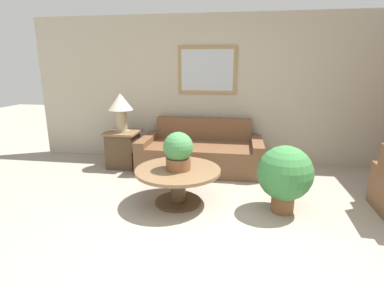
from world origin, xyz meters
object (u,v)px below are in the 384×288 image
Objects in this scene: potted_plant_on_table at (178,151)px; side_table at (123,149)px; couch_main at (201,153)px; table_lamp at (121,106)px; coffee_table at (178,178)px; potted_plant_floor at (285,175)px.

side_table is at bearing 133.77° from potted_plant_on_table.
couch_main is 3.24× the size of side_table.
table_lamp reaches higher than potted_plant_on_table.
side_table reaches higher than coffee_table.
potted_plant_on_table is 1.31m from potted_plant_floor.
couch_main is at bearing 3.64° from side_table.
table_lamp is (-0.00, 0.00, 0.75)m from side_table.
couch_main is at bearing 3.64° from table_lamp.
side_table is at bearing 152.50° from potted_plant_floor.
table_lamp is at bearing 116.57° from side_table.
couch_main is 1.37m from side_table.
potted_plant_on_table is at bearing -59.04° from coffee_table.
couch_main is 1.85m from potted_plant_floor.
side_table is 1.85m from potted_plant_on_table.
potted_plant_on_table is at bearing -94.59° from couch_main.
coffee_table is (-0.12, -1.38, 0.06)m from couch_main.
couch_main is 1.58m from table_lamp.
couch_main is 3.14× the size of table_lamp.
coffee_table is 1.79m from side_table.
side_table is at bearing -176.36° from couch_main.
table_lamp is 2.93m from potted_plant_floor.
table_lamp is at bearing 133.91° from coffee_table.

